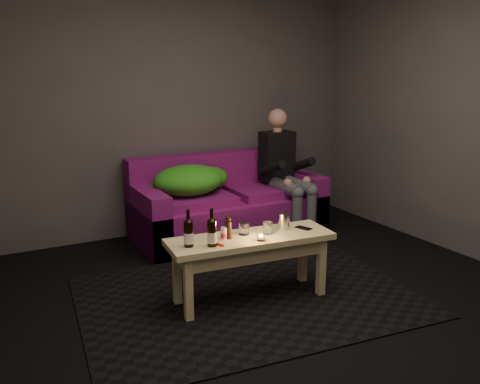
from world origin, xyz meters
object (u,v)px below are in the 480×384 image
at_px(sofa, 227,207).
at_px(person, 285,169).
at_px(beer_bottle_b, 212,232).
at_px(steel_cup, 284,221).
at_px(coffee_table, 251,248).
at_px(beer_bottle_a, 189,233).

relative_size(sofa, person, 1.50).
bearing_deg(beer_bottle_b, sofa, 59.95).
height_order(beer_bottle_b, steel_cup, beer_bottle_b).
bearing_deg(beer_bottle_b, person, 42.65).
distance_m(person, steel_cup, 1.52).
height_order(sofa, steel_cup, sofa).
height_order(person, coffee_table, person).
height_order(beer_bottle_a, beer_bottle_b, beer_bottle_b).
bearing_deg(sofa, steel_cup, -99.47).
relative_size(sofa, beer_bottle_a, 7.28).
bearing_deg(coffee_table, beer_bottle_a, 179.12).
distance_m(person, beer_bottle_a, 2.07).
distance_m(beer_bottle_a, beer_bottle_b, 0.16).
xyz_separation_m(sofa, person, (0.60, -0.15, 0.36)).
bearing_deg(beer_bottle_a, person, 38.62).
xyz_separation_m(beer_bottle_b, steel_cup, (0.63, 0.09, -0.04)).
relative_size(coffee_table, beer_bottle_a, 4.77).
distance_m(sofa, beer_bottle_b, 1.77).
xyz_separation_m(sofa, steel_cup, (-0.24, -1.42, 0.26)).
height_order(coffee_table, beer_bottle_a, beer_bottle_a).
xyz_separation_m(person, coffee_table, (-1.13, -1.30, -0.25)).
bearing_deg(steel_cup, beer_bottle_a, -178.44).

